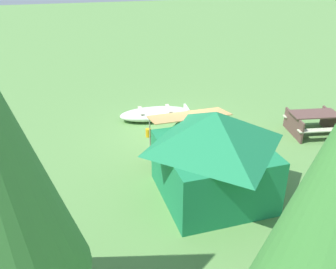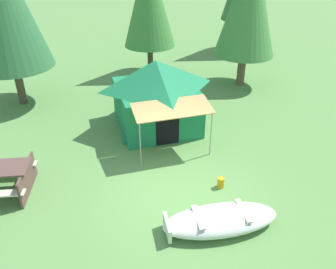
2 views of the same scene
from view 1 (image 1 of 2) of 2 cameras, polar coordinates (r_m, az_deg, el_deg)
The scene contains 6 objects.
ground_plane at distance 13.26m, azimuth 1.83°, elevation 0.07°, with size 80.00×80.00×0.00m, color #598A45.
beached_rowboat at distance 14.35m, azimuth -1.95°, elevation 3.24°, with size 2.78×1.18×0.46m.
canvas_cabin_tent at distance 9.49m, azimuth 7.06°, elevation -2.96°, with size 2.94×3.94×2.42m.
picnic_table at distance 14.08m, azimuth 21.51°, elevation 1.94°, with size 1.84×1.74×0.79m.
cooler_box at distance 11.06m, azimuth 10.71°, elevation -5.12°, with size 0.50×0.39×0.35m, color #1F825D.
fuel_can at distance 13.03m, azimuth -3.06°, elevation 0.27°, with size 0.19×0.19×0.30m, color orange.
Camera 1 is at (3.42, 11.39, 5.86)m, focal length 39.50 mm.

